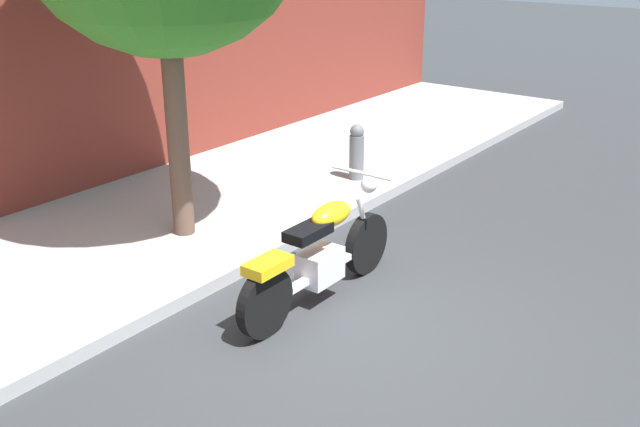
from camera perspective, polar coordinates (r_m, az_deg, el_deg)
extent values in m
plane|color=#303335|center=(6.69, 0.79, -9.01)|extent=(60.00, 60.00, 0.00)
cube|color=#A2A2A2|center=(8.54, -15.41, -2.25)|extent=(19.40, 3.21, 0.14)
cylinder|color=black|center=(7.62, 3.62, -2.35)|extent=(0.65, 0.10, 0.65)
cylinder|color=black|center=(6.47, -4.28, -6.93)|extent=(0.65, 0.10, 0.65)
cube|color=silver|center=(7.00, 0.00, -4.10)|extent=(0.44, 0.28, 0.32)
cube|color=silver|center=(7.03, 0.00, -4.61)|extent=(1.44, 0.08, 0.06)
ellipsoid|color=yellow|center=(6.94, 0.89, -0.06)|extent=(0.52, 0.26, 0.22)
cube|color=black|center=(6.70, -0.92, -1.44)|extent=(0.48, 0.24, 0.10)
cube|color=yellow|center=(6.35, -4.07, -4.04)|extent=(0.44, 0.24, 0.10)
cylinder|color=silver|center=(7.46, 3.41, -0.53)|extent=(0.27, 0.05, 0.58)
cylinder|color=silver|center=(7.23, 3.24, 3.17)|extent=(0.04, 0.70, 0.04)
sphere|color=silver|center=(7.40, 3.82, 2.26)|extent=(0.17, 0.17, 0.17)
cylinder|color=silver|center=(6.96, -2.30, -5.21)|extent=(0.80, 0.09, 0.09)
cylinder|color=brown|center=(8.09, -11.06, 6.82)|extent=(0.24, 0.24, 2.80)
cylinder|color=slate|center=(10.06, 2.84, 4.00)|extent=(0.20, 0.20, 0.75)
sphere|color=slate|center=(9.94, 2.89, 6.39)|extent=(0.19, 0.19, 0.19)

